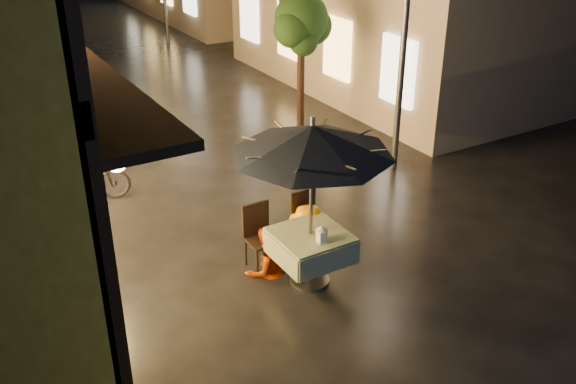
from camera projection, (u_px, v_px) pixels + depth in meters
ground at (322, 258)px, 9.61m from camera, size 90.00×90.00×0.00m
street_tree at (302, 22)px, 13.10m from camera, size 1.43×1.20×3.15m
streetlamp_near at (406, 16)px, 11.21m from camera, size 0.36×0.36×4.23m
cafe_table at (310, 245)px, 8.80m from camera, size 0.99×0.99×0.78m
patio_umbrella at (312, 140)px, 8.10m from camera, size 2.15×2.15×2.46m
cafe_chair_left at (259, 233)px, 9.21m from camera, size 0.42×0.42×0.97m
cafe_chair_right at (306, 219)px, 9.57m from camera, size 0.42×0.42×0.97m
table_lantern at (322, 233)px, 8.45m from camera, size 0.16×0.16×0.25m
person_orange at (265, 230)px, 8.97m from camera, size 0.72×0.58×1.38m
person_yellow at (309, 208)px, 9.29m from camera, size 1.19×0.91×1.63m
bicycle_0 at (81, 178)px, 11.09m from camera, size 1.76×1.11×0.87m
bicycle_1 at (56, 167)px, 11.48m from camera, size 1.52×0.64×0.88m
bicycle_2 at (68, 139)px, 12.74m from camera, size 1.60×0.60×0.83m
bicycle_3 at (47, 130)px, 12.82m from camera, size 1.90×1.00×1.10m
bicycle_4 at (37, 103)px, 14.47m from camera, size 1.94×0.82×0.99m
bicycle_5 at (37, 97)px, 14.92m from camera, size 1.68×1.09×0.98m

